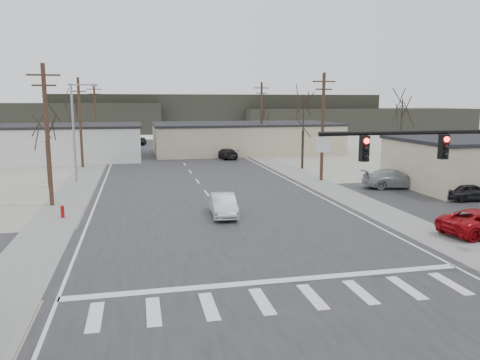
{
  "coord_description": "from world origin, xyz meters",
  "views": [
    {
      "loc": [
        -5.33,
        -22.91,
        7.44
      ],
      "look_at": [
        0.79,
        5.0,
        2.6
      ],
      "focal_mm": 35.0,
      "sensor_mm": 36.0,
      "label": 1
    }
  ],
  "objects_px": {
    "car_far_a": "(226,154)",
    "car_parked_silver": "(394,179)",
    "traffic_signal_mast": "(465,169)",
    "car_far_b": "(141,141)",
    "fire_hydrant": "(63,212)",
    "sedan_crossing": "(223,205)",
    "car_parked_dark_a": "(471,192)"
  },
  "relations": [
    {
      "from": "fire_hydrant",
      "to": "sedan_crossing",
      "type": "bearing_deg",
      "value": -9.06
    },
    {
      "from": "car_far_a",
      "to": "traffic_signal_mast",
      "type": "bearing_deg",
      "value": 80.54
    },
    {
      "from": "traffic_signal_mast",
      "to": "car_far_b",
      "type": "distance_m",
      "value": 66.35
    },
    {
      "from": "fire_hydrant",
      "to": "car_far_a",
      "type": "xyz_separation_m",
      "value": [
        16.05,
        28.47,
        0.26
      ]
    },
    {
      "from": "car_parked_silver",
      "to": "car_far_b",
      "type": "bearing_deg",
      "value": 32.46
    },
    {
      "from": "traffic_signal_mast",
      "to": "car_parked_dark_a",
      "type": "distance_m",
      "value": 17.7
    },
    {
      "from": "car_parked_dark_a",
      "to": "car_far_b",
      "type": "bearing_deg",
      "value": 31.73
    },
    {
      "from": "traffic_signal_mast",
      "to": "car_parked_silver",
      "type": "height_order",
      "value": "traffic_signal_mast"
    },
    {
      "from": "car_far_b",
      "to": "car_parked_silver",
      "type": "bearing_deg",
      "value": -57.49
    },
    {
      "from": "sedan_crossing",
      "to": "traffic_signal_mast",
      "type": "bearing_deg",
      "value": -53.95
    },
    {
      "from": "sedan_crossing",
      "to": "car_far_a",
      "type": "bearing_deg",
      "value": 82.82
    },
    {
      "from": "sedan_crossing",
      "to": "car_far_a",
      "type": "xyz_separation_m",
      "value": [
        5.87,
        30.09,
        -0.05
      ]
    },
    {
      "from": "car_far_a",
      "to": "sedan_crossing",
      "type": "bearing_deg",
      "value": 66.75
    },
    {
      "from": "car_parked_dark_a",
      "to": "car_parked_silver",
      "type": "distance_m",
      "value": 6.61
    },
    {
      "from": "fire_hydrant",
      "to": "car_far_b",
      "type": "distance_m",
      "value": 51.09
    },
    {
      "from": "car_far_a",
      "to": "fire_hydrant",
      "type": "bearing_deg",
      "value": 48.38
    },
    {
      "from": "traffic_signal_mast",
      "to": "car_far_b",
      "type": "bearing_deg",
      "value": 101.05
    },
    {
      "from": "car_far_a",
      "to": "car_parked_dark_a",
      "type": "distance_m",
      "value": 32.25
    },
    {
      "from": "fire_hydrant",
      "to": "sedan_crossing",
      "type": "relative_size",
      "value": 0.2
    },
    {
      "from": "traffic_signal_mast",
      "to": "car_far_b",
      "type": "relative_size",
      "value": 2.28
    },
    {
      "from": "car_parked_dark_a",
      "to": "fire_hydrant",
      "type": "bearing_deg",
      "value": 95.13
    },
    {
      "from": "fire_hydrant",
      "to": "car_far_b",
      "type": "xyz_separation_m",
      "value": [
        5.4,
        50.8,
        0.26
      ]
    },
    {
      "from": "fire_hydrant",
      "to": "car_far_b",
      "type": "height_order",
      "value": "car_far_b"
    },
    {
      "from": "sedan_crossing",
      "to": "car_parked_silver",
      "type": "bearing_deg",
      "value": 26.09
    },
    {
      "from": "traffic_signal_mast",
      "to": "car_parked_silver",
      "type": "relative_size",
      "value": 1.64
    },
    {
      "from": "fire_hydrant",
      "to": "car_far_b",
      "type": "relative_size",
      "value": 0.22
    },
    {
      "from": "fire_hydrant",
      "to": "car_parked_dark_a",
      "type": "bearing_deg",
      "value": -1.94
    },
    {
      "from": "fire_hydrant",
      "to": "car_parked_silver",
      "type": "relative_size",
      "value": 0.16
    },
    {
      "from": "traffic_signal_mast",
      "to": "car_far_a",
      "type": "xyz_separation_m",
      "value": [
        -2.05,
        42.67,
        -3.97
      ]
    },
    {
      "from": "car_far_a",
      "to": "car_parked_silver",
      "type": "xyz_separation_m",
      "value": [
        10.33,
        -23.47,
        0.12
      ]
    },
    {
      "from": "car_far_a",
      "to": "car_parked_dark_a",
      "type": "height_order",
      "value": "car_far_a"
    },
    {
      "from": "car_parked_dark_a",
      "to": "car_far_a",
      "type": "bearing_deg",
      "value": 31.1
    }
  ]
}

